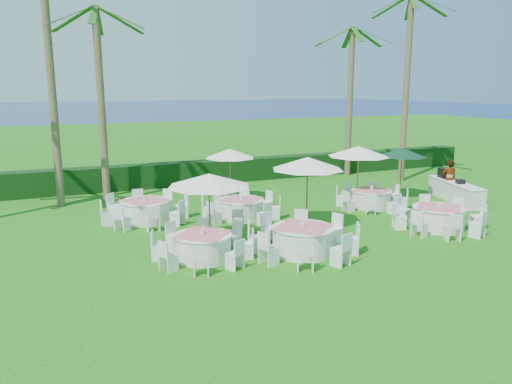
% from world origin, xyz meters
% --- Properties ---
extents(ground, '(120.00, 120.00, 0.00)m').
position_xyz_m(ground, '(0.00, 0.00, 0.00)').
color(ground, '#1B5F10').
rests_on(ground, ground).
extents(hedge, '(34.00, 1.00, 1.20)m').
position_xyz_m(hedge, '(0.00, 12.00, 0.60)').
color(hedge, black).
rests_on(hedge, ground).
extents(ocean, '(260.00, 260.00, 0.00)m').
position_xyz_m(ocean, '(0.00, 102.00, 0.00)').
color(ocean, '#07134B').
rests_on(ocean, ground).
extents(banquet_table_a, '(2.99, 2.99, 0.92)m').
position_xyz_m(banquet_table_a, '(-3.55, 0.58, 0.40)').
color(banquet_table_a, silver).
rests_on(banquet_table_a, ground).
extents(banquet_table_b, '(3.34, 3.34, 1.02)m').
position_xyz_m(banquet_table_b, '(-0.57, -0.16, 0.45)').
color(banquet_table_b, silver).
rests_on(banquet_table_b, ground).
extents(banquet_table_c, '(3.17, 3.17, 0.98)m').
position_xyz_m(banquet_table_c, '(5.21, 0.28, 0.43)').
color(banquet_table_c, silver).
rests_on(banquet_table_c, ground).
extents(banquet_table_d, '(3.27, 3.27, 0.99)m').
position_xyz_m(banquet_table_d, '(-4.30, 5.51, 0.43)').
color(banquet_table_d, silver).
rests_on(banquet_table_d, ground).
extents(banquet_table_e, '(3.02, 3.02, 0.93)m').
position_xyz_m(banquet_table_e, '(-0.77, 4.48, 0.41)').
color(banquet_table_e, silver).
rests_on(banquet_table_e, ground).
extents(banquet_table_f, '(2.98, 2.98, 0.91)m').
position_xyz_m(banquet_table_f, '(4.98, 3.97, 0.39)').
color(banquet_table_f, silver).
rests_on(banquet_table_f, ground).
extents(umbrella_a, '(2.69, 2.69, 2.38)m').
position_xyz_m(umbrella_a, '(-2.98, 1.63, 2.17)').
color(umbrella_a, brown).
rests_on(umbrella_a, ground).
extents(umbrella_b, '(2.61, 2.61, 2.60)m').
position_xyz_m(umbrella_b, '(0.92, 2.30, 2.37)').
color(umbrella_b, brown).
rests_on(umbrella_b, ground).
extents(umbrella_c, '(2.23, 2.23, 2.35)m').
position_xyz_m(umbrella_c, '(-0.10, 7.51, 2.15)').
color(umbrella_c, brown).
rests_on(umbrella_c, ground).
extents(umbrella_d, '(2.64, 2.64, 2.55)m').
position_xyz_m(umbrella_d, '(4.73, 4.68, 2.33)').
color(umbrella_d, brown).
rests_on(umbrella_d, ground).
extents(umbrella_green, '(2.20, 2.20, 2.32)m').
position_xyz_m(umbrella_green, '(7.37, 5.05, 2.12)').
color(umbrella_green, brown).
rests_on(umbrella_green, ground).
extents(buffet_table, '(1.78, 3.80, 1.33)m').
position_xyz_m(buffet_table, '(9.17, 3.51, 0.46)').
color(buffet_table, silver).
rests_on(buffet_table, ground).
extents(staff_person, '(0.77, 0.64, 1.79)m').
position_xyz_m(staff_person, '(9.25, 4.00, 0.90)').
color(staff_person, gray).
rests_on(staff_person, ground).
extents(palm_a, '(4.38, 4.22, 10.79)m').
position_xyz_m(palm_a, '(-7.15, 9.47, 5.87)').
color(palm_a, brown).
rests_on(palm_a, ground).
extents(palm_b, '(4.24, 4.37, 8.33)m').
position_xyz_m(palm_b, '(-5.24, 9.43, 4.62)').
color(palm_b, brown).
rests_on(palm_b, ground).
extents(palm_d, '(4.39, 4.21, 8.29)m').
position_xyz_m(palm_d, '(8.49, 11.10, 4.59)').
color(palm_d, brown).
rests_on(palm_d, ground).
extents(palm_e, '(4.41, 4.10, 9.64)m').
position_xyz_m(palm_e, '(10.20, 8.44, 5.29)').
color(palm_e, brown).
rests_on(palm_e, ground).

